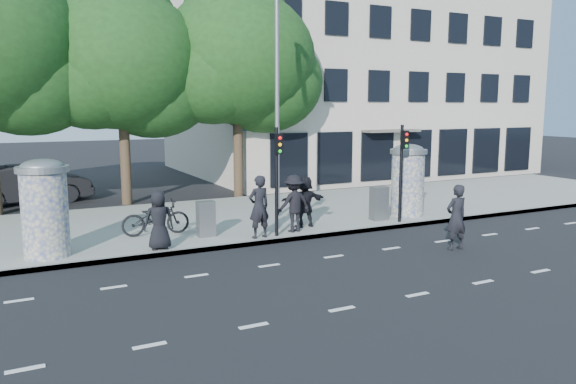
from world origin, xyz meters
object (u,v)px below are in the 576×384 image
traffic_pole_far (402,163)px  bicycle (156,218)px  man_road (456,217)px  ped_a (159,220)px  cabinet_left (206,219)px  street_lamp (278,89)px  car_mid (29,184)px  ped_b (259,207)px  ad_column_left (45,206)px  ped_d (294,203)px  ped_f (305,201)px  traffic_pole_near (277,170)px  ad_column_right (408,178)px  cabinet_right (379,203)px

traffic_pole_far → bicycle: bearing=167.0°
man_road → bicycle: (-7.56, 5.22, -0.27)m
ped_a → cabinet_left: bearing=-145.6°
street_lamp → cabinet_left: (-3.40, -1.84, -4.09)m
ped_a → car_mid: size_ratio=0.33×
ped_a → ped_b: size_ratio=0.87×
ad_column_left → street_lamp: size_ratio=0.33×
traffic_pole_far → ped_a: traffic_pole_far is taller
ad_column_left → ped_d: bearing=-2.7°
ped_d → man_road: (3.45, -3.69, -0.11)m
cabinet_left → car_mid: 11.01m
ped_f → ped_d: bearing=35.0°
man_road → cabinet_left: size_ratio=1.74×
ped_b → ped_a: bearing=-7.2°
ped_f → man_road: bearing=123.1°
traffic_pole_near → ped_a: (-3.69, 0.06, -1.23)m
ped_a → ped_f: ped_f is taller
ped_a → ped_b: (3.09, 0.00, 0.13)m
ped_b → man_road: ped_b is taller
cabinet_left → ped_b: bearing=-33.2°
ad_column_right → man_road: bearing=-110.6°
traffic_pole_near → ped_a: bearing=179.1°
cabinet_right → ad_column_left: bearing=-177.1°
ped_b → ped_d: bearing=-174.6°
traffic_pole_near → bicycle: (-3.35, 1.89, -1.53)m
ad_column_right → cabinet_right: (-1.46, -0.24, -0.79)m
ad_column_right → cabinet_right: ad_column_right is taller
bicycle → ad_column_left: bearing=113.7°
traffic_pole_near → traffic_pole_far: 4.80m
traffic_pole_near → ped_d: traffic_pole_near is taller
ped_f → cabinet_right: ped_f is taller
bicycle → car_mid: bearing=23.4°
ad_column_left → cabinet_right: (10.94, -0.04, -0.79)m
ad_column_right → ped_d: bearing=-173.8°
man_road → street_lamp: bearing=-65.0°
traffic_pole_near → traffic_pole_far: size_ratio=1.00×
car_mid → street_lamp: bearing=-144.4°
traffic_pole_near → ped_d: (0.76, 0.36, -1.15)m
ad_column_left → ped_f: size_ratio=1.53×
ad_column_right → ped_b: bearing=-172.4°
traffic_pole_near → cabinet_right: 4.64m
street_lamp → cabinet_right: 5.46m
ped_a → bicycle: ped_a is taller
ad_column_right → cabinet_left: bearing=179.3°
ad_column_right → man_road: ad_column_right is taller
ped_a → ped_f: bearing=-166.1°
man_road → cabinet_left: (-6.21, 4.33, -0.26)m
traffic_pole_near → cabinet_right: bearing=8.7°
street_lamp → ped_d: size_ratio=4.32×
ad_column_right → ped_b: ad_column_right is taller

